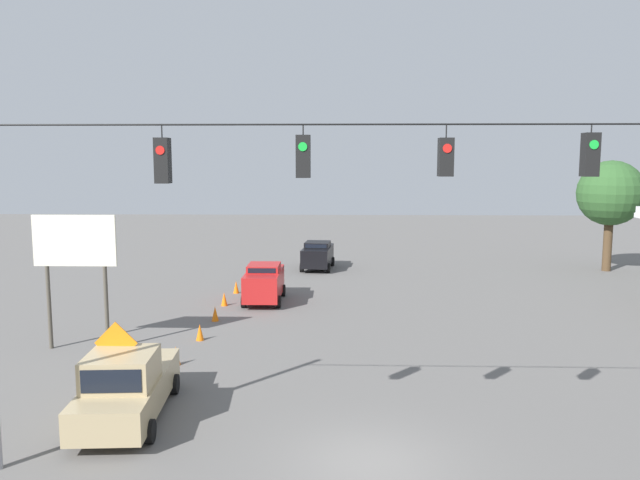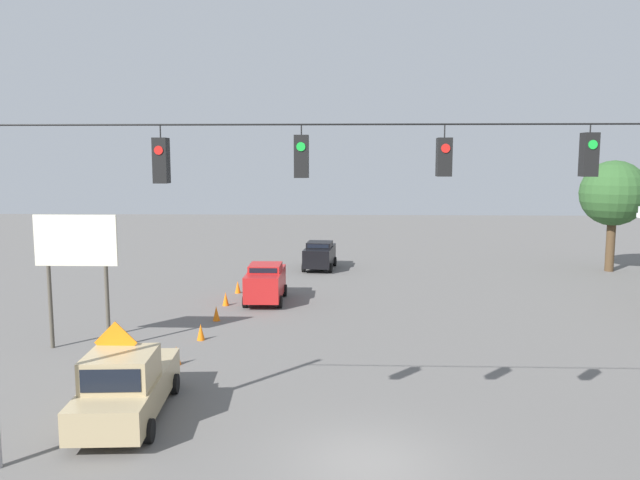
{
  "view_description": "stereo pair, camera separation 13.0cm",
  "coord_description": "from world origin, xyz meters",
  "px_view_note": "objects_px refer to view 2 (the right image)",
  "views": [
    {
      "loc": [
        0.81,
        14.68,
        7.51
      ],
      "look_at": [
        1.4,
        -5.76,
        4.86
      ],
      "focal_mm": 35.0,
      "sensor_mm": 36.0,
      "label": 1
    },
    {
      "loc": [
        0.68,
        14.68,
        7.51
      ],
      "look_at": [
        1.4,
        -5.76,
        4.86
      ],
      "focal_mm": 35.0,
      "sensor_mm": 36.0,
      "label": 2
    }
  ],
  "objects_px": {
    "traffic_cone_nearest": "(155,384)",
    "traffic_cone_third": "(201,332)",
    "overhead_signal_span": "(370,239)",
    "pickup_truck_tan_parked_shoulder": "(126,386)",
    "traffic_cone_second": "(176,355)",
    "traffic_cone_fourth": "(216,313)",
    "sedan_black_withflow_deep": "(320,255)",
    "traffic_cone_farthest": "(238,287)",
    "sedan_red_withflow_far": "(266,282)",
    "roadside_billboard": "(76,252)",
    "work_zone_sign": "(116,350)",
    "traffic_cone_fifth": "(226,299)",
    "tree_horizon_left": "(613,194)"
  },
  "relations": [
    {
      "from": "traffic_cone_third",
      "to": "roadside_billboard",
      "type": "xyz_separation_m",
      "value": [
        4.56,
        1.27,
        3.53
      ]
    },
    {
      "from": "traffic_cone_nearest",
      "to": "traffic_cone_third",
      "type": "relative_size",
      "value": 1.0
    },
    {
      "from": "overhead_signal_span",
      "to": "pickup_truck_tan_parked_shoulder",
      "type": "relative_size",
      "value": 3.32
    },
    {
      "from": "traffic_cone_fourth",
      "to": "roadside_billboard",
      "type": "distance_m",
      "value": 7.27
    },
    {
      "from": "overhead_signal_span",
      "to": "pickup_truck_tan_parked_shoulder",
      "type": "height_order",
      "value": "overhead_signal_span"
    },
    {
      "from": "traffic_cone_third",
      "to": "work_zone_sign",
      "type": "xyz_separation_m",
      "value": [
        0.7,
        7.73,
        1.64
      ]
    },
    {
      "from": "traffic_cone_farthest",
      "to": "traffic_cone_fourth",
      "type": "bearing_deg",
      "value": 90.06
    },
    {
      "from": "traffic_cone_second",
      "to": "traffic_cone_fifth",
      "type": "distance_m",
      "value": 9.37
    },
    {
      "from": "pickup_truck_tan_parked_shoulder",
      "to": "sedan_black_withflow_deep",
      "type": "bearing_deg",
      "value": -100.6
    },
    {
      "from": "pickup_truck_tan_parked_shoulder",
      "to": "traffic_cone_nearest",
      "type": "xyz_separation_m",
      "value": [
        -0.25,
        -1.87,
        -0.63
      ]
    },
    {
      "from": "traffic_cone_fourth",
      "to": "traffic_cone_fifth",
      "type": "height_order",
      "value": "same"
    },
    {
      "from": "traffic_cone_second",
      "to": "traffic_cone_fourth",
      "type": "relative_size",
      "value": 1.0
    },
    {
      "from": "overhead_signal_span",
      "to": "traffic_cone_third",
      "type": "xyz_separation_m",
      "value": [
        6.51,
        -10.97,
        -5.35
      ]
    },
    {
      "from": "sedan_red_withflow_far",
      "to": "traffic_cone_third",
      "type": "height_order",
      "value": "sedan_red_withflow_far"
    },
    {
      "from": "overhead_signal_span",
      "to": "sedan_black_withflow_deep",
      "type": "relative_size",
      "value": 4.29
    },
    {
      "from": "traffic_cone_fifth",
      "to": "tree_horizon_left",
      "type": "height_order",
      "value": "tree_horizon_left"
    },
    {
      "from": "pickup_truck_tan_parked_shoulder",
      "to": "traffic_cone_third",
      "type": "distance_m",
      "value": 7.99
    },
    {
      "from": "pickup_truck_tan_parked_shoulder",
      "to": "traffic_cone_fifth",
      "type": "height_order",
      "value": "pickup_truck_tan_parked_shoulder"
    },
    {
      "from": "traffic_cone_farthest",
      "to": "tree_horizon_left",
      "type": "height_order",
      "value": "tree_horizon_left"
    },
    {
      "from": "traffic_cone_fifth",
      "to": "traffic_cone_third",
      "type": "bearing_deg",
      "value": 91.01
    },
    {
      "from": "sedan_red_withflow_far",
      "to": "traffic_cone_third",
      "type": "distance_m",
      "value": 7.47
    },
    {
      "from": "overhead_signal_span",
      "to": "traffic_cone_farthest",
      "type": "xyz_separation_m",
      "value": [
        6.5,
        -20.22,
        -5.35
      ]
    },
    {
      "from": "traffic_cone_third",
      "to": "roadside_billboard",
      "type": "height_order",
      "value": "roadside_billboard"
    },
    {
      "from": "traffic_cone_fourth",
      "to": "tree_horizon_left",
      "type": "distance_m",
      "value": 28.15
    },
    {
      "from": "traffic_cone_fifth",
      "to": "roadside_billboard",
      "type": "distance_m",
      "value": 9.39
    },
    {
      "from": "traffic_cone_fifth",
      "to": "work_zone_sign",
      "type": "relative_size",
      "value": 0.25
    },
    {
      "from": "sedan_black_withflow_deep",
      "to": "traffic_cone_farthest",
      "type": "height_order",
      "value": "sedan_black_withflow_deep"
    },
    {
      "from": "traffic_cone_third",
      "to": "tree_horizon_left",
      "type": "height_order",
      "value": "tree_horizon_left"
    },
    {
      "from": "traffic_cone_second",
      "to": "roadside_billboard",
      "type": "distance_m",
      "value": 5.93
    },
    {
      "from": "overhead_signal_span",
      "to": "traffic_cone_second",
      "type": "bearing_deg",
      "value": -49.39
    },
    {
      "from": "overhead_signal_span",
      "to": "pickup_truck_tan_parked_shoulder",
      "type": "bearing_deg",
      "value": -23.73
    },
    {
      "from": "traffic_cone_nearest",
      "to": "traffic_cone_third",
      "type": "xyz_separation_m",
      "value": [
        -0.1,
        -6.08,
        0.0
      ]
    },
    {
      "from": "pickup_truck_tan_parked_shoulder",
      "to": "roadside_billboard",
      "type": "relative_size",
      "value": 1.03
    },
    {
      "from": "sedan_red_withflow_far",
      "to": "traffic_cone_second",
      "type": "height_order",
      "value": "sedan_red_withflow_far"
    },
    {
      "from": "sedan_black_withflow_deep",
      "to": "work_zone_sign",
      "type": "distance_m",
      "value": 25.52
    },
    {
      "from": "traffic_cone_farthest",
      "to": "tree_horizon_left",
      "type": "distance_m",
      "value": 25.69
    },
    {
      "from": "traffic_cone_fourth",
      "to": "work_zone_sign",
      "type": "height_order",
      "value": "work_zone_sign"
    },
    {
      "from": "sedan_black_withflow_deep",
      "to": "sedan_red_withflow_far",
      "type": "height_order",
      "value": "sedan_red_withflow_far"
    },
    {
      "from": "traffic_cone_second",
      "to": "traffic_cone_third",
      "type": "xyz_separation_m",
      "value": [
        -0.18,
        -3.16,
        0.0
      ]
    },
    {
      "from": "sedan_black_withflow_deep",
      "to": "traffic_cone_second",
      "type": "height_order",
      "value": "sedan_black_withflow_deep"
    },
    {
      "from": "sedan_black_withflow_deep",
      "to": "roadside_billboard",
      "type": "distance_m",
      "value": 20.77
    },
    {
      "from": "roadside_billboard",
      "to": "work_zone_sign",
      "type": "relative_size",
      "value": 1.89
    },
    {
      "from": "sedan_red_withflow_far",
      "to": "pickup_truck_tan_parked_shoulder",
      "type": "height_order",
      "value": "pickup_truck_tan_parked_shoulder"
    },
    {
      "from": "traffic_cone_fifth",
      "to": "traffic_cone_farthest",
      "type": "xyz_separation_m",
      "value": [
        -0.12,
        -3.04,
        0.0
      ]
    },
    {
      "from": "traffic_cone_fourth",
      "to": "traffic_cone_third",
      "type": "bearing_deg",
      "value": 89.63
    },
    {
      "from": "traffic_cone_third",
      "to": "tree_horizon_left",
      "type": "distance_m",
      "value": 29.86
    },
    {
      "from": "sedan_black_withflow_deep",
      "to": "tree_horizon_left",
      "type": "bearing_deg",
      "value": 179.52
    },
    {
      "from": "pickup_truck_tan_parked_shoulder",
      "to": "traffic_cone_nearest",
      "type": "height_order",
      "value": "pickup_truck_tan_parked_shoulder"
    },
    {
      "from": "traffic_cone_fourth",
      "to": "tree_horizon_left",
      "type": "bearing_deg",
      "value": -149.78
    },
    {
      "from": "pickup_truck_tan_parked_shoulder",
      "to": "tree_horizon_left",
      "type": "xyz_separation_m",
      "value": [
        -24.34,
        -25.05,
        4.25
      ]
    }
  ]
}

